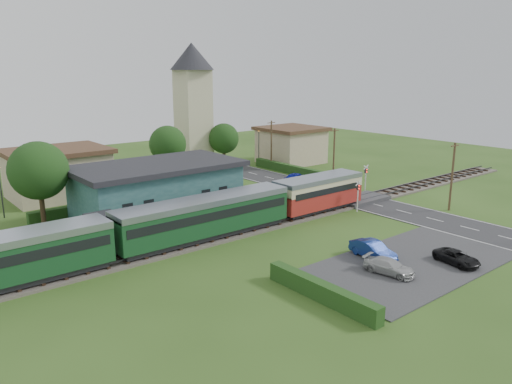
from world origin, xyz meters
TOP-DOWN VIEW (x-y plane):
  - ground at (0.00, 0.00)m, footprint 120.00×120.00m
  - railway_track at (0.00, 2.00)m, footprint 76.00×3.20m
  - road at (10.00, 0.00)m, footprint 6.00×70.00m
  - car_park at (-1.50, -12.00)m, footprint 17.00×9.00m
  - crossing_deck at (10.00, 2.00)m, footprint 6.20×3.40m
  - platform at (-10.00, 5.20)m, footprint 30.00×3.00m
  - equipment_hut at (-18.00, 5.20)m, footprint 2.30×2.30m
  - station_building at (-10.00, 10.99)m, footprint 16.00×9.00m
  - train at (-13.60, 2.00)m, footprint 43.20×2.90m
  - church_tower at (5.00, 28.00)m, footprint 6.00×6.00m
  - house_west at (-15.00, 25.00)m, footprint 10.80×8.80m
  - house_east at (20.00, 24.00)m, footprint 8.80×8.80m
  - hedge_carpark at (-11.00, -12.00)m, footprint 0.80×9.00m
  - hedge_roadside at (14.20, 16.00)m, footprint 0.80×18.00m
  - hedge_station at (-10.00, 15.50)m, footprint 22.00×0.80m
  - tree_a at (-20.00, 14.00)m, footprint 5.20×5.20m
  - tree_b at (-2.00, 23.00)m, footprint 4.60×4.60m
  - tree_c at (8.00, 25.00)m, footprint 4.20×4.20m
  - utility_pole_b at (14.20, -6.00)m, footprint 1.40×0.22m
  - utility_pole_c at (14.20, 10.00)m, footprint 1.40×0.22m
  - utility_pole_d at (14.20, 22.00)m, footprint 1.40×0.22m
  - crossing_signal_near at (6.40, -0.41)m, footprint 0.84×0.28m
  - crossing_signal_far at (13.60, 4.39)m, footprint 0.84×0.28m
  - streetlamp_west at (-22.00, 20.00)m, footprint 0.30×0.30m
  - streetlamp_east at (16.00, 27.00)m, footprint 0.30×0.30m
  - car_on_road at (10.59, 12.97)m, footprint 4.18×2.39m
  - car_park_blue at (-2.89, -9.61)m, footprint 2.03×4.21m
  - car_park_silver at (-4.37, -12.21)m, footprint 2.13×3.91m
  - car_park_dark at (1.06, -14.25)m, footprint 2.25×3.79m
  - pedestrian_near at (-4.56, 5.57)m, footprint 0.82×0.66m
  - pedestrian_far at (-17.47, 5.51)m, footprint 0.68×0.80m

SIDE VIEW (x-z plane):
  - ground at x=0.00m, z-range 0.00..0.00m
  - road at x=10.00m, z-range 0.00..0.05m
  - car_park at x=-1.50m, z-range 0.00..0.08m
  - railway_track at x=0.00m, z-range -0.13..0.36m
  - crossing_deck at x=10.00m, z-range 0.00..0.45m
  - platform at x=-10.00m, z-range 0.00..0.45m
  - car_park_dark at x=1.06m, z-range 0.08..1.07m
  - hedge_carpark at x=-11.00m, z-range 0.00..1.20m
  - hedge_roadside at x=14.20m, z-range 0.00..1.20m
  - car_park_silver at x=-4.37m, z-range 0.08..1.16m
  - hedge_station at x=-10.00m, z-range 0.00..1.30m
  - car_on_road at x=10.59m, z-range 0.05..1.39m
  - car_park_blue at x=-2.89m, z-range 0.08..1.41m
  - pedestrian_far at x=-17.47m, z-range 0.45..1.92m
  - pedestrian_near at x=-4.56m, z-range 0.45..2.41m
  - equipment_hut at x=-18.00m, z-range 0.47..3.02m
  - crossing_signal_near at x=6.40m, z-range 0.50..3.78m
  - crossing_signal_far at x=13.60m, z-range 0.50..3.78m
  - train at x=-13.60m, z-range 0.48..3.88m
  - station_building at x=-10.00m, z-range 0.04..5.34m
  - house_west at x=-15.00m, z-range 0.04..5.54m
  - house_east at x=20.00m, z-range 0.05..5.55m
  - streetlamp_west at x=-22.00m, z-range 0.46..5.62m
  - streetlamp_east at x=16.00m, z-range 0.46..5.62m
  - utility_pole_b at x=14.20m, z-range 0.13..7.13m
  - utility_pole_c at x=14.20m, z-range 0.13..7.13m
  - utility_pole_d at x=14.20m, z-range 0.13..7.13m
  - tree_c at x=8.00m, z-range 1.26..8.04m
  - tree_b at x=-2.00m, z-range 1.35..8.69m
  - tree_a at x=-20.00m, z-range 1.38..9.38m
  - church_tower at x=5.00m, z-range 1.43..19.03m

